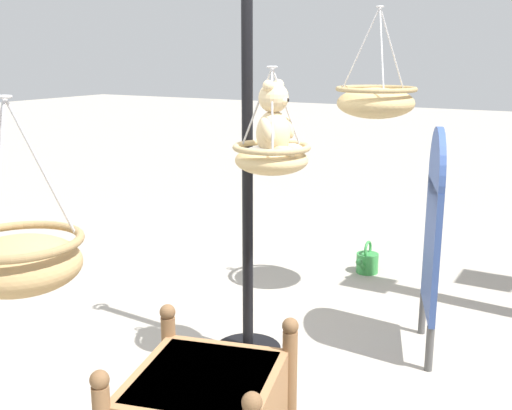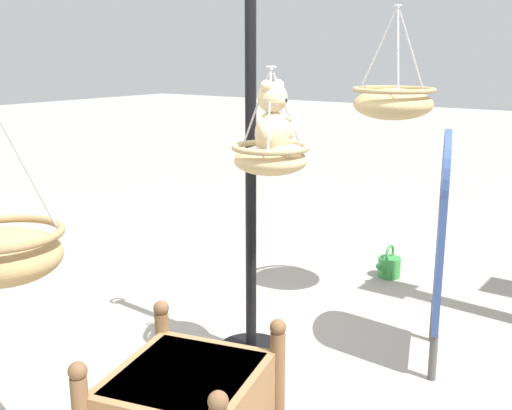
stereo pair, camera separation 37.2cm
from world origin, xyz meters
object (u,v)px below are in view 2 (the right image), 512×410
at_px(display_pole_central, 251,250).
at_px(hanging_basket_right_low, 3,253).
at_px(hanging_basket_with_teddy, 270,157).
at_px(display_sign_board, 441,228).
at_px(wooden_planter_box, 187,409).
at_px(watering_can, 389,266).
at_px(hanging_basket_left_high, 393,102).
at_px(teddy_bear, 274,125).

height_order(display_pole_central, hanging_basket_right_low, display_pole_central).
distance_m(hanging_basket_with_teddy, display_sign_board, 1.19).
relative_size(wooden_planter_box, watering_can, 2.83).
bearing_deg(display_sign_board, hanging_basket_right_low, -26.96).
xyz_separation_m(hanging_basket_left_high, hanging_basket_right_low, (2.92, -0.51, -0.49)).
bearing_deg(teddy_bear, hanging_basket_with_teddy, -90.00).
bearing_deg(hanging_basket_right_low, display_pole_central, 175.48).
relative_size(display_pole_central, hanging_basket_right_low, 2.91).
bearing_deg(wooden_planter_box, hanging_basket_left_high, 179.88).
xyz_separation_m(teddy_bear, display_sign_board, (-0.77, 0.75, -0.66)).
bearing_deg(teddy_bear, watering_can, -176.68).
relative_size(wooden_planter_box, display_sign_board, 0.65).
distance_m(hanging_basket_left_high, watering_can, 1.64).
xyz_separation_m(wooden_planter_box, watering_can, (-2.95, -0.22, -0.14)).
relative_size(teddy_bear, hanging_basket_left_high, 0.54).
xyz_separation_m(display_pole_central, wooden_planter_box, (1.06, 0.37, -0.48)).
relative_size(display_pole_central, teddy_bear, 5.34).
distance_m(hanging_basket_with_teddy, hanging_basket_left_high, 1.45).
distance_m(display_sign_board, watering_can, 1.73).
bearing_deg(hanging_basket_left_high, teddy_bear, -4.24).
xyz_separation_m(display_pole_central, display_sign_board, (-0.62, 1.02, 0.17)).
bearing_deg(hanging_basket_left_high, display_sign_board, 44.58).
bearing_deg(hanging_basket_with_teddy, teddy_bear, 90.00).
bearing_deg(display_sign_board, teddy_bear, -44.33).
bearing_deg(display_pole_central, hanging_basket_left_high, 163.49).
bearing_deg(wooden_planter_box, display_pole_central, -160.54).
bearing_deg(watering_can, hanging_basket_with_teddy, 2.70).
bearing_deg(hanging_basket_right_low, hanging_basket_left_high, 170.14).
xyz_separation_m(hanging_basket_with_teddy, hanging_basket_left_high, (-1.42, 0.13, 0.24)).
distance_m(hanging_basket_with_teddy, wooden_planter_box, 1.45).
bearing_deg(watering_can, hanging_basket_right_low, -4.59).
distance_m(hanging_basket_right_low, wooden_planter_box, 1.17).
distance_m(hanging_basket_right_low, watering_can, 3.70).
relative_size(hanging_basket_with_teddy, wooden_planter_box, 0.62).
bearing_deg(wooden_planter_box, teddy_bear, -173.65).
distance_m(wooden_planter_box, display_sign_board, 1.91).
relative_size(teddy_bear, hanging_basket_right_low, 0.54).
height_order(hanging_basket_with_teddy, watering_can, hanging_basket_with_teddy).
bearing_deg(teddy_bear, hanging_basket_left_high, 175.76).
distance_m(teddy_bear, display_sign_board, 1.26).
relative_size(hanging_basket_with_teddy, watering_can, 1.77).
relative_size(hanging_basket_with_teddy, hanging_basket_left_high, 0.75).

